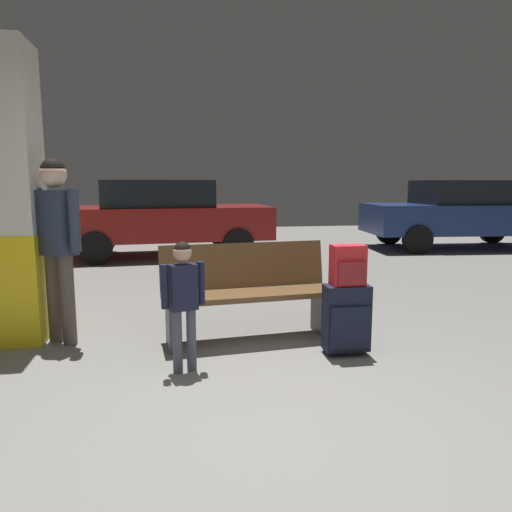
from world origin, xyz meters
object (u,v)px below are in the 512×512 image
at_px(structural_pillar, 6,197).
at_px(parked_car_far, 164,216).
at_px(suitcase, 346,318).
at_px(bench, 248,292).
at_px(backpack_bright, 348,266).
at_px(parked_car_side, 461,212).
at_px(child, 183,293).
at_px(adult, 57,231).

xyz_separation_m(structural_pillar, parked_car_far, (1.28, 5.06, -0.52)).
bearing_deg(structural_pillar, suitcase, -17.28).
bearing_deg(bench, structural_pillar, 171.34).
xyz_separation_m(backpack_bright, parked_car_far, (-1.62, 5.96, 0.03)).
distance_m(bench, backpack_bright, 1.00).
relative_size(backpack_bright, parked_car_side, 0.08).
xyz_separation_m(suitcase, parked_car_side, (4.92, 6.04, 0.48)).
distance_m(suitcase, child, 1.41).
relative_size(structural_pillar, suitcase, 4.43).
height_order(bench, suitcase, bench).
xyz_separation_m(bench, child, (-0.61, -0.72, 0.19)).
bearing_deg(structural_pillar, bench, -8.66).
relative_size(backpack_bright, child, 0.33).
height_order(adult, parked_car_far, adult).
bearing_deg(child, parked_car_far, 92.42).
bearing_deg(parked_car_far, parked_car_side, 0.66).
xyz_separation_m(bench, backpack_bright, (0.75, -0.58, 0.33)).
relative_size(bench, adult, 0.99).
xyz_separation_m(structural_pillar, parked_car_side, (7.82, 5.13, -0.52)).
bearing_deg(suitcase, parked_car_far, 105.24).
bearing_deg(suitcase, adult, 163.30).
bearing_deg(adult, backpack_bright, -16.71).
distance_m(backpack_bright, child, 1.38).
relative_size(parked_car_side, parked_car_far, 1.00).
bearing_deg(child, bench, 49.53).
bearing_deg(bench, adult, 174.61).
xyz_separation_m(structural_pillar, adult, (0.45, -0.17, -0.30)).
xyz_separation_m(backpack_bright, child, (-1.37, -0.14, -0.14)).
xyz_separation_m(suitcase, parked_car_far, (-1.62, 5.96, 0.48)).
bearing_deg(backpack_bright, child, -174.09).
relative_size(adult, parked_car_far, 0.40).
bearing_deg(parked_car_far, child, -87.58).
relative_size(child, parked_car_side, 0.24).
bearing_deg(child, structural_pillar, 145.77).
relative_size(structural_pillar, backpack_bright, 7.86).
height_order(bench, child, child).
xyz_separation_m(suitcase, child, (-1.37, -0.14, 0.31)).
xyz_separation_m(parked_car_side, parked_car_far, (-6.54, -0.08, 0.00)).
bearing_deg(backpack_bright, bench, 142.64).
height_order(adult, parked_car_side, adult).
relative_size(bench, parked_car_far, 0.39).
distance_m(child, parked_car_far, 6.11).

